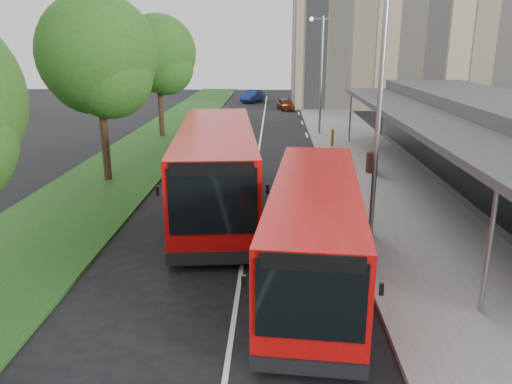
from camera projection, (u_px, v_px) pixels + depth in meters
ground at (242, 261)px, 15.07m from camera, size 120.00×120.00×0.00m
pavement at (348, 139)px, 34.01m from camera, size 5.00×80.00×0.15m
grass_verge at (159, 139)px, 34.46m from camera, size 5.00×80.00×0.10m
lane_centre_line at (258, 155)px, 29.44m from camera, size 0.12×70.00×0.01m
kerb_dashes at (309, 143)px, 33.16m from camera, size 0.12×56.00×0.01m
office_block at (399, 18)px, 52.29m from camera, size 22.00×12.00×18.00m
station_building at (501, 146)px, 21.79m from camera, size 7.70×26.00×4.00m
tree_mid at (98, 62)px, 22.41m from camera, size 5.33×5.33×8.57m
tree_far at (158, 58)px, 33.95m from camera, size 5.19×5.19×8.34m
lamp_post_near at (377, 97)px, 15.51m from camera, size 1.44×0.28×8.00m
lamp_post_far at (320, 68)px, 34.68m from camera, size 1.44×0.28×8.00m
bus_main at (315, 229)px, 13.77m from camera, size 3.33×9.82×2.73m
bus_second at (217, 168)px, 19.34m from camera, size 3.98×11.75×3.27m
litter_bin at (372, 162)px, 24.84m from camera, size 0.57×0.57×1.01m
bollard at (332, 138)px, 31.29m from camera, size 0.22×0.22×1.05m
car_near at (286, 104)px, 49.91m from camera, size 1.98×3.52×1.13m
car_far at (253, 96)px, 56.81m from camera, size 2.78×4.40×1.37m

